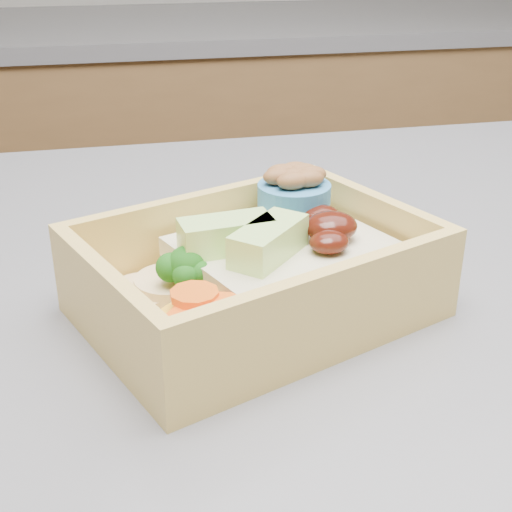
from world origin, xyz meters
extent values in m
cube|color=brown|center=(0.00, 1.20, 0.45)|extent=(3.20, 0.60, 0.90)
cube|color=#3C3C42|center=(0.00, 1.20, 0.92)|extent=(3.20, 0.62, 0.03)
cube|color=#3C3C42|center=(0.00, -0.10, 0.90)|extent=(1.24, 0.84, 0.04)
cube|color=#DEB95B|center=(0.12, -0.03, 0.92)|extent=(0.22, 0.19, 0.01)
cube|color=#DEB95B|center=(0.10, 0.03, 0.95)|extent=(0.17, 0.07, 0.04)
cube|color=#DEB95B|center=(0.15, -0.09, 0.95)|extent=(0.17, 0.07, 0.04)
cube|color=#DEB95B|center=(0.21, 0.00, 0.95)|extent=(0.05, 0.11, 0.04)
cube|color=#DEB95B|center=(0.04, -0.06, 0.95)|extent=(0.05, 0.11, 0.04)
cube|color=#C2B689|center=(0.15, -0.02, 0.94)|extent=(0.14, 0.14, 0.03)
ellipsoid|color=#380F08|center=(0.17, -0.02, 0.97)|extent=(0.04, 0.04, 0.02)
ellipsoid|color=#380F08|center=(0.17, 0.00, 0.96)|extent=(0.03, 0.03, 0.01)
ellipsoid|color=#380F08|center=(0.16, -0.04, 0.96)|extent=(0.03, 0.03, 0.01)
cube|color=#BEF47F|center=(0.13, -0.04, 0.97)|extent=(0.05, 0.05, 0.02)
cube|color=#BEF47F|center=(0.11, -0.02, 0.97)|extent=(0.05, 0.03, 0.02)
cylinder|color=#6FA95B|center=(0.09, -0.03, 0.94)|extent=(0.01, 0.01, 0.02)
sphere|color=#1A5D15|center=(0.09, -0.03, 0.95)|extent=(0.02, 0.02, 0.02)
sphere|color=#1A5D15|center=(0.09, -0.02, 0.95)|extent=(0.02, 0.02, 0.02)
sphere|color=#1A5D15|center=(0.08, -0.03, 0.95)|extent=(0.02, 0.02, 0.02)
sphere|color=#1A5D15|center=(0.09, -0.04, 0.95)|extent=(0.01, 0.01, 0.01)
sphere|color=#1A5D15|center=(0.08, -0.04, 0.95)|extent=(0.01, 0.01, 0.01)
sphere|color=#1A5D15|center=(0.08, -0.02, 0.95)|extent=(0.01, 0.01, 0.01)
cylinder|color=yellow|center=(0.09, -0.08, 0.94)|extent=(0.04, 0.04, 0.02)
cylinder|color=#F15C14|center=(0.08, -0.08, 0.95)|extent=(0.02, 0.02, 0.00)
cylinder|color=#F15C14|center=(0.08, -0.09, 0.95)|extent=(0.02, 0.02, 0.00)
cylinder|color=#F15C14|center=(0.10, -0.08, 0.95)|extent=(0.02, 0.02, 0.00)
cylinder|color=#F15C14|center=(0.08, -0.07, 0.96)|extent=(0.02, 0.02, 0.00)
cylinder|color=tan|center=(0.06, -0.02, 0.93)|extent=(0.04, 0.04, 0.01)
cylinder|color=tan|center=(0.08, -0.02, 0.94)|extent=(0.04, 0.04, 0.01)
ellipsoid|color=silver|center=(0.09, 0.00, 0.94)|extent=(0.02, 0.02, 0.02)
ellipsoid|color=silver|center=(0.06, -0.07, 0.94)|extent=(0.02, 0.02, 0.02)
cylinder|color=teal|center=(0.16, 0.02, 0.97)|extent=(0.04, 0.04, 0.02)
ellipsoid|color=brown|center=(0.16, 0.02, 0.98)|extent=(0.02, 0.02, 0.01)
ellipsoid|color=brown|center=(0.17, 0.03, 0.98)|extent=(0.02, 0.02, 0.01)
ellipsoid|color=brown|center=(0.15, 0.02, 0.98)|extent=(0.02, 0.02, 0.01)
ellipsoid|color=brown|center=(0.17, 0.01, 0.98)|extent=(0.02, 0.02, 0.01)
ellipsoid|color=brown|center=(0.16, 0.01, 0.98)|extent=(0.02, 0.02, 0.01)
ellipsoid|color=brown|center=(0.17, 0.02, 0.98)|extent=(0.02, 0.02, 0.01)
ellipsoid|color=brown|center=(0.15, 0.03, 0.98)|extent=(0.02, 0.02, 0.01)
ellipsoid|color=brown|center=(0.16, 0.03, 0.98)|extent=(0.02, 0.02, 0.01)
camera|label=1|loc=(0.05, -0.38, 1.12)|focal=50.00mm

